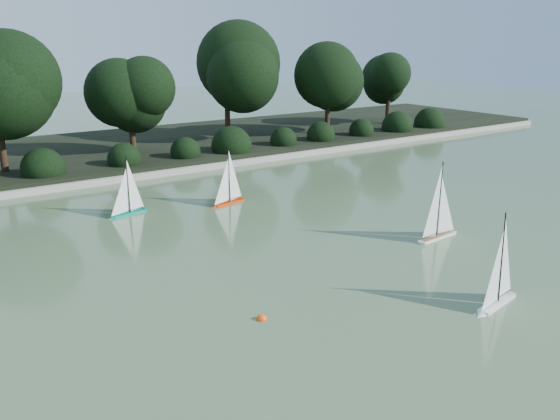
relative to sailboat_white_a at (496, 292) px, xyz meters
name	(u,v)px	position (x,y,z in m)	size (l,w,h in m)	color
ground	(322,292)	(-1.87, 1.89, -0.25)	(80.00, 80.00, 0.00)	#3B5634
pond_coping	(130,177)	(-1.87, 10.89, -0.16)	(40.00, 0.35, 0.18)	gray
far_bank	(90,153)	(-1.87, 14.89, -0.10)	(40.00, 8.00, 0.30)	black
tree_line	(135,81)	(-0.64, 13.32, 2.40)	(26.31, 3.93, 4.39)	black
shrub_hedge	(119,160)	(-1.87, 11.79, 0.20)	(29.10, 1.10, 1.10)	black
sailboat_white_a	(496,292)	(0.00, 0.00, 0.00)	(1.15, 0.36, 1.56)	white
sailboat_white_b	(441,225)	(1.77, 2.54, 0.02)	(1.26, 0.28, 1.72)	white
sailboat_orange	(226,195)	(-0.73, 7.14, -0.01)	(1.09, 0.41, 1.49)	red
sailboat_teal	(125,206)	(-3.11, 7.68, -0.02)	(1.06, 0.41, 1.45)	#018B73
race_buoy	(262,319)	(-3.17, 1.67, -0.25)	(0.16, 0.16, 0.16)	#FF490D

